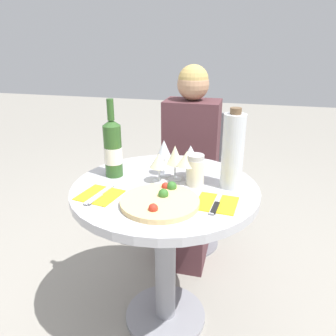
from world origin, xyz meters
TOP-DOWN VIEW (x-y plane):
  - ground_plane at (0.00, 0.00)m, footprint 12.00×12.00m
  - dining_table at (0.00, 0.00)m, footprint 0.79×0.79m
  - chair_behind_diner at (-0.01, 0.74)m, footprint 0.44×0.44m
  - seated_diner at (-0.01, 0.59)m, footprint 0.32×0.45m
  - pizza_large at (0.02, -0.16)m, footprint 0.30×0.30m
  - wine_bottle at (-0.25, 0.05)m, footprint 0.08×0.08m
  - tall_carafe at (0.27, 0.06)m, footprint 0.09×0.09m
  - sugar_shaker at (0.12, 0.04)m, footprint 0.07×0.07m
  - wine_glass_front_left at (-0.04, 0.03)m, footprint 0.08×0.08m
  - wine_glass_back_right at (0.08, 0.12)m, footprint 0.08×0.08m
  - wine_glass_back_left at (-0.04, 0.12)m, footprint 0.07×0.07m
  - wine_glass_center at (0.02, 0.08)m, footprint 0.07×0.07m
  - wine_glass_front_right at (0.08, 0.03)m, footprint 0.08×0.08m
  - place_setting_left at (-0.23, -0.16)m, footprint 0.17×0.19m
  - place_setting_right at (0.23, -0.11)m, footprint 0.16×0.19m

SIDE VIEW (x-z plane):
  - ground_plane at x=0.00m, z-range 0.00..0.00m
  - chair_behind_diner at x=-0.01m, z-range -0.01..0.85m
  - seated_diner at x=-0.01m, z-range -0.06..1.11m
  - dining_table at x=0.00m, z-range 0.20..0.92m
  - place_setting_left at x=-0.23m, z-range 0.72..0.73m
  - place_setting_right at x=0.23m, z-range 0.72..0.73m
  - pizza_large at x=0.02m, z-range 0.71..0.76m
  - sugar_shaker at x=0.12m, z-range 0.72..0.86m
  - wine_glass_front_left at x=-0.04m, z-range 0.76..0.88m
  - wine_glass_back_right at x=0.08m, z-range 0.76..0.91m
  - wine_glass_center at x=0.02m, z-range 0.76..0.91m
  - wine_glass_front_right at x=0.08m, z-range 0.76..0.91m
  - wine_glass_back_left at x=-0.04m, z-range 0.76..0.93m
  - wine_bottle at x=-0.25m, z-range 0.68..1.03m
  - tall_carafe at x=0.27m, z-range 0.72..1.05m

